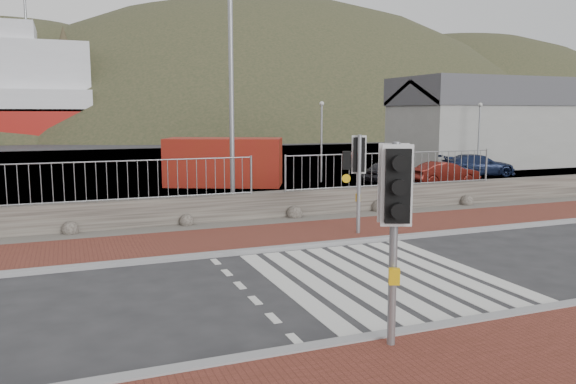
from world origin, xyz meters
name	(u,v)px	position (x,y,z in m)	size (l,w,h in m)	color
ground	(379,277)	(0.00, 0.00, 0.00)	(220.00, 220.00, 0.00)	#28282B
sidewalk_near	(572,373)	(0.00, -5.00, 0.04)	(40.00, 4.00, 0.08)	brown
sidewalk_far	(299,234)	(0.00, 4.50, 0.04)	(40.00, 3.00, 0.08)	brown
kerb_near	(472,322)	(0.00, -3.00, 0.05)	(40.00, 0.25, 0.12)	gray
kerb_far	(321,245)	(0.00, 3.00, 0.05)	(40.00, 0.25, 0.12)	gray
zebra_crossing	(379,276)	(0.00, 0.00, 0.01)	(4.62, 5.60, 0.01)	silver
gravel_strip	(275,222)	(0.00, 6.50, 0.03)	(40.00, 1.50, 0.06)	#59544C
stone_wall	(267,205)	(0.00, 7.30, 0.45)	(40.00, 0.60, 0.90)	#443E38
railing	(268,165)	(0.00, 7.15, 1.82)	(18.07, 0.07, 1.22)	gray
quay	(165,166)	(0.00, 27.90, 0.00)	(120.00, 40.00, 0.50)	#4C4C4F
water	(119,142)	(0.00, 62.90, 0.00)	(220.00, 50.00, 0.05)	#3F4C54
harbor_building	(487,122)	(20.00, 19.90, 2.93)	(12.20, 6.20, 5.80)	#9E9E99
hills_backdrop	(151,266)	(6.74, 87.90, -23.05)	(254.00, 90.00, 100.00)	#2B321E
traffic_signal_near	(395,202)	(-1.79, -3.34, 2.24)	(0.51, 0.42, 3.11)	gray
traffic_signal_far	(358,163)	(1.53, 3.85, 2.11)	(0.71, 0.45, 2.91)	gray
streetlight	(236,64)	(-0.80, 8.10, 5.14)	(1.94, 0.26, 9.14)	gray
shipping_container	(224,162)	(0.97, 16.35, 1.16)	(5.55, 2.31, 2.31)	maroon
car_a	(391,171)	(9.27, 14.44, 0.56)	(1.33, 3.30, 1.13)	black
car_b	(445,173)	(11.35, 12.76, 0.56)	(1.19, 3.41, 1.12)	#4F100B
car_c	(478,165)	(15.49, 15.28, 0.61)	(1.70, 4.17, 1.21)	#131D3D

